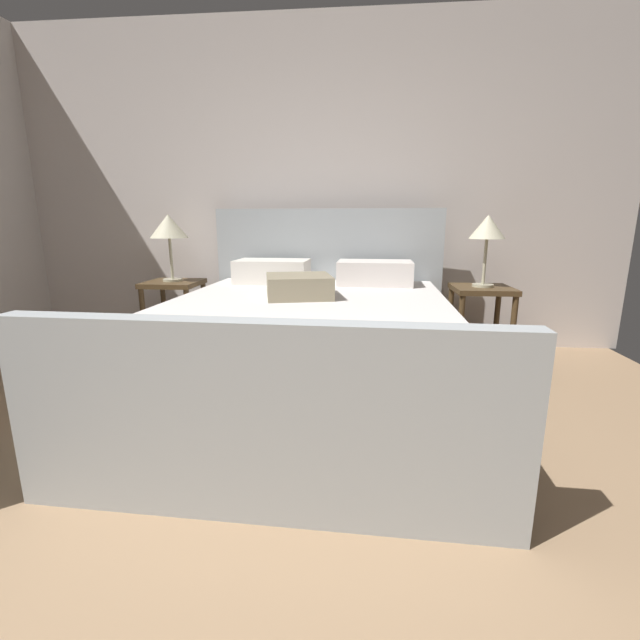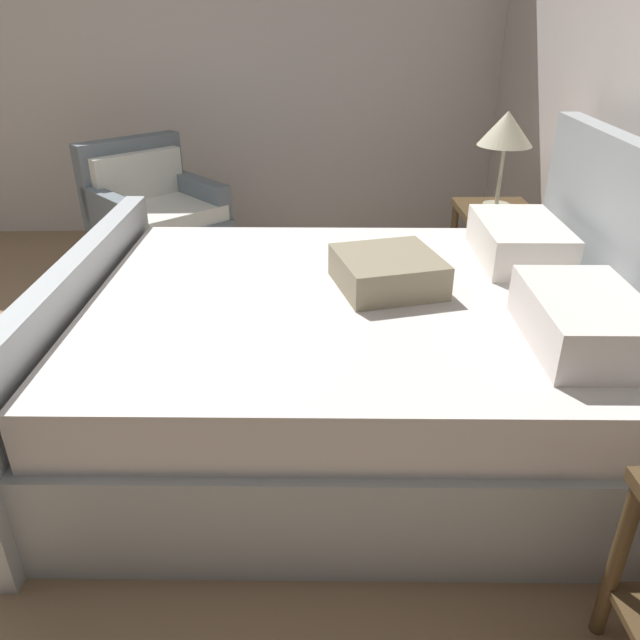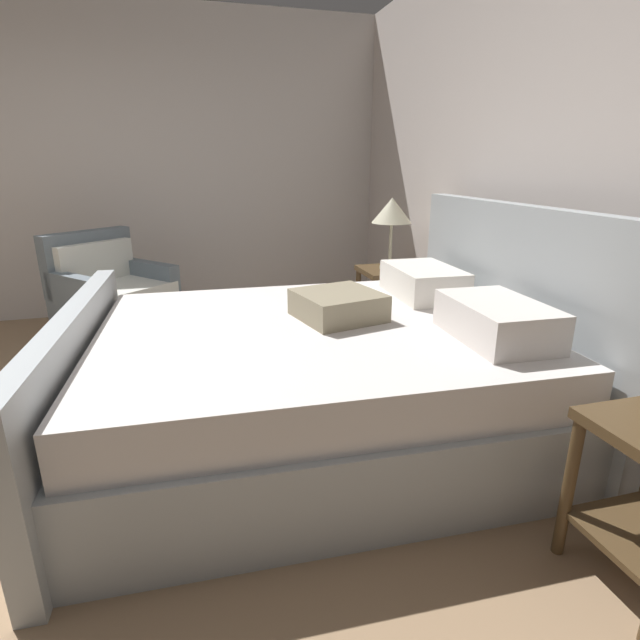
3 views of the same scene
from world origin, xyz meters
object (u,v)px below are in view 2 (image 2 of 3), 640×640
(bed, at_px, (361,352))
(table_lamp_left, at_px, (506,131))
(armchair, at_px, (157,228))
(nightstand_left, at_px, (492,238))

(bed, xyz_separation_m, table_lamp_left, (-1.27, 0.91, 0.69))
(bed, relative_size, armchair, 2.35)
(nightstand_left, relative_size, table_lamp_left, 1.09)
(table_lamp_left, height_order, armchair, table_lamp_left)
(nightstand_left, xyz_separation_m, armchair, (-0.42, -2.13, -0.06))
(bed, bearing_deg, nightstand_left, 144.30)
(bed, distance_m, table_lamp_left, 1.71)
(table_lamp_left, bearing_deg, armchair, -101.25)
(nightstand_left, xyz_separation_m, table_lamp_left, (-0.00, 0.00, 0.64))
(nightstand_left, distance_m, armchair, 2.18)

